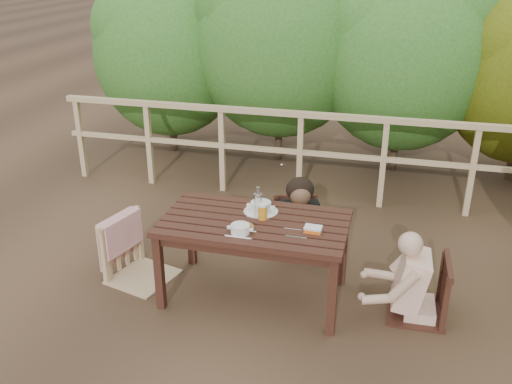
% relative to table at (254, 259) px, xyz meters
% --- Properties ---
extents(ground, '(60.00, 60.00, 0.00)m').
position_rel_table_xyz_m(ground, '(0.00, 0.00, -0.33)').
color(ground, '#503825').
rests_on(ground, ground).
extents(table, '(1.44, 0.81, 0.67)m').
position_rel_table_xyz_m(table, '(0.00, 0.00, 0.00)').
color(table, black).
rests_on(table, ground).
extents(chair_left, '(0.61, 0.61, 1.01)m').
position_rel_table_xyz_m(chair_left, '(-0.99, 0.01, 0.17)').
color(chair_left, tan).
rests_on(chair_left, ground).
extents(chair_far, '(0.52, 0.52, 0.84)m').
position_rel_table_xyz_m(chair_far, '(0.18, 0.90, 0.09)').
color(chair_far, black).
rests_on(chair_far, ground).
extents(chair_right, '(0.46, 0.46, 0.91)m').
position_rel_table_xyz_m(chair_right, '(1.27, 0.06, 0.12)').
color(chair_right, black).
rests_on(chair_right, ground).
extents(woman, '(0.59, 0.67, 1.14)m').
position_rel_table_xyz_m(woman, '(0.18, 0.92, 0.24)').
color(woman, black).
rests_on(woman, ground).
extents(diner_right, '(0.58, 0.47, 1.14)m').
position_rel_table_xyz_m(diner_right, '(1.30, 0.06, 0.24)').
color(diner_right, beige).
rests_on(diner_right, ground).
extents(railing, '(5.60, 0.10, 1.01)m').
position_rel_table_xyz_m(railing, '(0.00, 2.00, 0.17)').
color(railing, tan).
rests_on(railing, ground).
extents(hedge_row, '(6.60, 1.60, 3.80)m').
position_rel_table_xyz_m(hedge_row, '(0.40, 3.20, 1.57)').
color(hedge_row, '#2E5C20').
rests_on(hedge_row, ground).
extents(soup_near, '(0.24, 0.24, 0.08)m').
position_rel_table_xyz_m(soup_near, '(-0.05, -0.22, 0.37)').
color(soup_near, silver).
rests_on(soup_near, table).
extents(soup_far, '(0.28, 0.28, 0.09)m').
position_rel_table_xyz_m(soup_far, '(0.01, 0.17, 0.38)').
color(soup_far, white).
rests_on(soup_far, table).
extents(bread_roll, '(0.12, 0.09, 0.07)m').
position_rel_table_xyz_m(bread_roll, '(-0.02, -0.16, 0.37)').
color(bread_roll, '#9A5323').
rests_on(bread_roll, table).
extents(beer_glass, '(0.07, 0.07, 0.14)m').
position_rel_table_xyz_m(beer_glass, '(0.05, 0.04, 0.41)').
color(beer_glass, orange).
rests_on(beer_glass, table).
extents(bottle, '(0.07, 0.07, 0.27)m').
position_rel_table_xyz_m(bottle, '(0.02, 0.05, 0.47)').
color(bottle, silver).
rests_on(bottle, table).
extents(butter_tub, '(0.13, 0.10, 0.06)m').
position_rel_table_xyz_m(butter_tub, '(0.47, -0.07, 0.36)').
color(butter_tub, silver).
rests_on(butter_tub, table).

